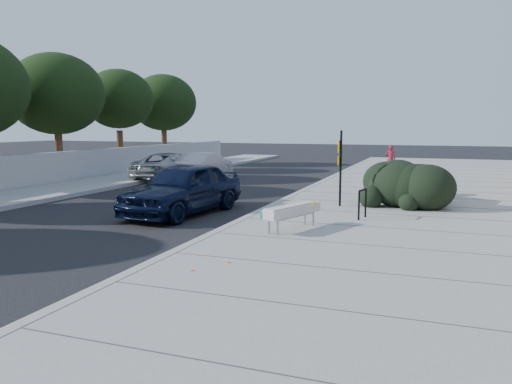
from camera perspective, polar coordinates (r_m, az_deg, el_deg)
ground at (r=12.07m, az=-4.90°, el=-5.34°), size 120.00×120.00×0.00m
sidewalk_near at (r=15.87m, az=22.05°, el=-2.45°), size 11.20×50.00×0.15m
sidewalk_far at (r=21.49m, az=-22.48°, el=0.04°), size 3.00×50.00×0.15m
curb_near at (r=16.63m, az=2.41°, el=-1.42°), size 0.22×50.00×0.17m
curb_far at (r=20.51m, az=-19.40°, el=-0.12°), size 0.22×50.00×0.17m
far_wall at (r=22.61m, az=-25.75°, el=1.93°), size 0.30×40.00×1.50m
tree_far_d at (r=26.35m, az=-21.87°, el=10.34°), size 4.60×4.60×6.16m
tree_far_e at (r=30.26m, az=-15.44°, el=10.18°), size 4.00×4.00×5.90m
tree_far_f at (r=34.46m, az=-10.54°, el=10.00°), size 4.40×4.40×6.07m
bench at (r=12.29m, az=4.14°, el=-2.17°), size 1.06×1.95×0.59m
bike_rack at (r=13.99m, az=12.07°, el=-0.99°), size 0.16×0.55×0.82m
sign_post at (r=15.96m, az=9.61°, el=3.28°), size 0.11×0.28×2.40m
hedge at (r=17.76m, az=16.84°, el=1.64°), size 2.96×4.59×1.59m
sedan_navy at (r=15.39m, az=-8.32°, el=0.42°), size 2.41×4.83×1.58m
wagon_silver at (r=25.08m, az=-5.93°, el=2.99°), size 1.53×4.19×1.37m
suv_silver at (r=25.19m, az=-9.67°, el=2.93°), size 2.35×4.92×1.35m
pedestrian at (r=27.61m, az=15.11°, el=3.65°), size 0.56×0.38×1.50m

